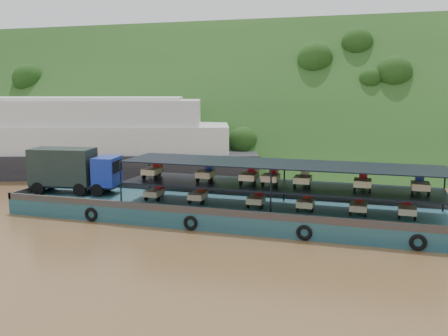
% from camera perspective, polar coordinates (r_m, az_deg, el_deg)
% --- Properties ---
extents(ground, '(160.00, 160.00, 0.00)m').
position_cam_1_polar(ground, '(39.63, 1.47, -5.38)').
color(ground, brown).
rests_on(ground, ground).
extents(hillside, '(140.00, 39.60, 39.60)m').
position_cam_1_polar(hillside, '(74.32, 9.09, 1.41)').
color(hillside, '#173613').
rests_on(hillside, ground).
extents(cargo_barge, '(35.04, 7.18, 4.95)m').
position_cam_1_polar(cargo_barge, '(38.32, -1.43, -3.98)').
color(cargo_barge, '#16404E').
rests_on(cargo_barge, ground).
extents(passenger_ferry, '(44.81, 24.37, 8.83)m').
position_cam_1_polar(passenger_ferry, '(61.11, -17.26, 3.04)').
color(passenger_ferry, black).
rests_on(passenger_ferry, ground).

